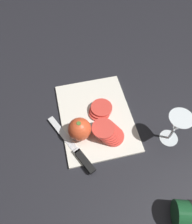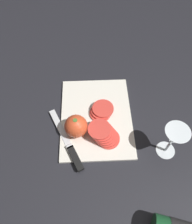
# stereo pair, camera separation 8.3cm
# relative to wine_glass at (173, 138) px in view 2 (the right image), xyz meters

# --- Properties ---
(ground_plane) EXTENTS (3.00, 3.00, 0.00)m
(ground_plane) POSITION_rel_wine_glass_xyz_m (0.11, 0.26, -0.10)
(ground_plane) COLOR black
(cutting_board) EXTENTS (0.37, 0.28, 0.01)m
(cutting_board) POSITION_rel_wine_glass_xyz_m (0.15, 0.24, -0.10)
(cutting_board) COLOR silver
(cutting_board) RESTS_ON ground_plane
(wine_glass) EXTENTS (0.08, 0.08, 0.15)m
(wine_glass) POSITION_rel_wine_glass_xyz_m (0.00, 0.00, 0.00)
(wine_glass) COLOR silver
(wine_glass) RESTS_ON ground_plane
(whole_tomato) EXTENTS (0.08, 0.08, 0.09)m
(whole_tomato) POSITION_rel_wine_glass_xyz_m (0.08, 0.32, -0.05)
(whole_tomato) COLOR #DB4C28
(whole_tomato) RESTS_ON cutting_board
(knife) EXTENTS (0.26, 0.14, 0.01)m
(knife) POSITION_rel_wine_glass_xyz_m (0.00, 0.34, -0.09)
(knife) COLOR silver
(knife) RESTS_ON cutting_board
(tomato_slice_stack_near) EXTENTS (0.10, 0.10, 0.02)m
(tomato_slice_stack_near) POSITION_rel_wine_glass_xyz_m (0.17, 0.22, -0.08)
(tomato_slice_stack_near) COLOR #D63D33
(tomato_slice_stack_near) RESTS_ON cutting_board
(tomato_slice_stack_far) EXTENTS (0.10, 0.12, 0.05)m
(tomato_slice_stack_far) POSITION_rel_wine_glass_xyz_m (0.06, 0.22, -0.07)
(tomato_slice_stack_far) COLOR #D63D33
(tomato_slice_stack_far) RESTS_ON cutting_board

